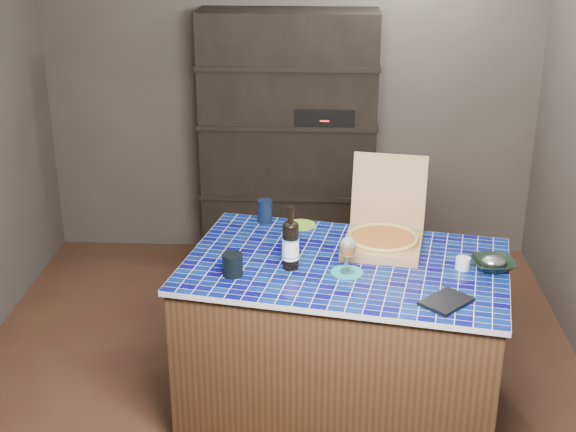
# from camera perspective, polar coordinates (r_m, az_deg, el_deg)

# --- Properties ---
(room) EXTENTS (3.50, 3.50, 3.50)m
(room) POSITION_cam_1_polar(r_m,az_deg,el_deg) (4.05, -1.06, 3.83)
(room) COLOR brown
(room) RESTS_ON ground
(shelving_unit) EXTENTS (1.20, 0.41, 1.80)m
(shelving_unit) POSITION_cam_1_polar(r_m,az_deg,el_deg) (5.61, 0.08, 5.33)
(shelving_unit) COLOR black
(shelving_unit) RESTS_ON floor
(kitchen_island) EXTENTS (1.70, 1.25, 0.85)m
(kitchen_island) POSITION_cam_1_polar(r_m,az_deg,el_deg) (4.10, 3.96, -8.71)
(kitchen_island) COLOR #49311D
(kitchen_island) RESTS_ON floor
(pizza_box) EXTENTS (0.45, 0.52, 0.42)m
(pizza_box) POSITION_cam_1_polar(r_m,az_deg,el_deg) (4.06, 6.79, -1.44)
(pizza_box) COLOR olive
(pizza_box) RESTS_ON kitchen_island
(mead_bottle) EXTENTS (0.08, 0.08, 0.32)m
(mead_bottle) POSITION_cam_1_polar(r_m,az_deg,el_deg) (3.79, 0.18, -2.02)
(mead_bottle) COLOR black
(mead_bottle) RESTS_ON kitchen_island
(teal_trivet) EXTENTS (0.15, 0.15, 0.01)m
(teal_trivet) POSITION_cam_1_polar(r_m,az_deg,el_deg) (3.80, 4.23, -4.02)
(teal_trivet) COLOR teal
(teal_trivet) RESTS_ON kitchen_island
(wine_glass) EXTENTS (0.08, 0.08, 0.18)m
(wine_glass) POSITION_cam_1_polar(r_m,az_deg,el_deg) (3.74, 4.28, -2.31)
(wine_glass) COLOR white
(wine_glass) RESTS_ON teal_trivet
(tumbler) EXTENTS (0.10, 0.10, 0.11)m
(tumbler) POSITION_cam_1_polar(r_m,az_deg,el_deg) (3.76, -3.97, -3.47)
(tumbler) COLOR black
(tumbler) RESTS_ON kitchen_island
(dvd_case) EXTENTS (0.26, 0.26, 0.02)m
(dvd_case) POSITION_cam_1_polar(r_m,az_deg,el_deg) (3.58, 11.19, -5.99)
(dvd_case) COLOR black
(dvd_case) RESTS_ON kitchen_island
(bowl) EXTENTS (0.22, 0.22, 0.05)m
(bowl) POSITION_cam_1_polar(r_m,az_deg,el_deg) (3.94, 14.38, -3.35)
(bowl) COLOR black
(bowl) RESTS_ON kitchen_island
(foil_contents) EXTENTS (0.12, 0.10, 0.05)m
(foil_contents) POSITION_cam_1_polar(r_m,az_deg,el_deg) (3.93, 14.40, -3.15)
(foil_contents) COLOR #B0AFBB
(foil_contents) RESTS_ON bowl
(white_jar) EXTENTS (0.07, 0.07, 0.06)m
(white_jar) POSITION_cam_1_polar(r_m,az_deg,el_deg) (3.91, 12.32, -3.31)
(white_jar) COLOR silver
(white_jar) RESTS_ON kitchen_island
(navy_cup) EXTENTS (0.08, 0.08, 0.13)m
(navy_cup) POSITION_cam_1_polar(r_m,az_deg,el_deg) (4.34, -1.65, 0.34)
(navy_cup) COLOR black
(navy_cup) RESTS_ON kitchen_island
(green_trivet) EXTENTS (0.16, 0.16, 0.01)m
(green_trivet) POSITION_cam_1_polar(r_m,az_deg,el_deg) (4.32, 0.92, -0.64)
(green_trivet) COLOR #71B326
(green_trivet) RESTS_ON kitchen_island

